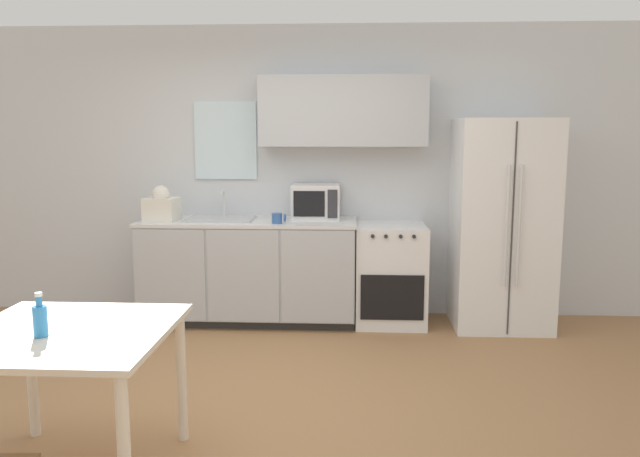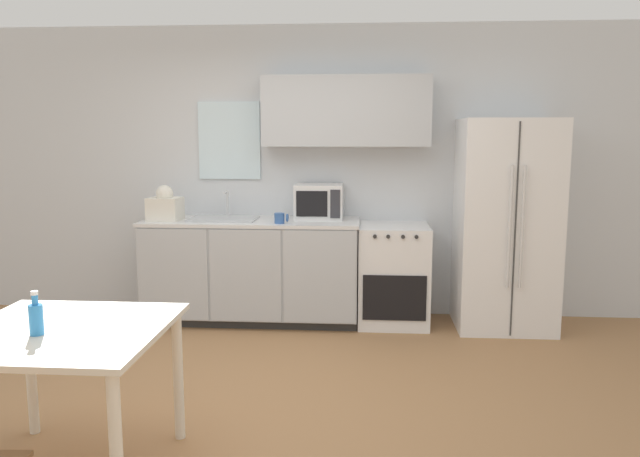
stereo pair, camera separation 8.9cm
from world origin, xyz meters
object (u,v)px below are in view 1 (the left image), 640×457
(oven_range, at_px, (390,274))
(coffee_mug, at_px, (278,218))
(dining_table, at_px, (67,352))
(drink_bottle, at_px, (40,319))
(microwave, at_px, (316,202))
(refrigerator, at_px, (502,224))

(oven_range, relative_size, coffee_mug, 7.31)
(dining_table, relative_size, drink_bottle, 4.71)
(microwave, distance_m, coffee_mug, 0.46)
(oven_range, xyz_separation_m, microwave, (-0.68, 0.10, 0.65))
(microwave, bearing_deg, oven_range, -8.51)
(oven_range, bearing_deg, drink_bottle, -122.47)
(dining_table, bearing_deg, coffee_mug, 73.75)
(oven_range, bearing_deg, refrigerator, -2.18)
(coffee_mug, xyz_separation_m, dining_table, (-0.73, -2.50, -0.32))
(oven_range, height_order, coffee_mug, coffee_mug)
(microwave, bearing_deg, refrigerator, -4.80)
(oven_range, distance_m, drink_bottle, 3.37)
(refrigerator, bearing_deg, microwave, 175.20)
(dining_table, distance_m, drink_bottle, 0.23)
(microwave, relative_size, drink_bottle, 2.05)
(microwave, distance_m, drink_bottle, 3.14)
(oven_range, height_order, dining_table, oven_range)
(oven_range, xyz_separation_m, refrigerator, (0.97, -0.04, 0.47))
(microwave, xyz_separation_m, coffee_mug, (-0.31, -0.32, -0.11))
(refrigerator, bearing_deg, drink_bottle, -134.82)
(oven_range, distance_m, microwave, 0.94)
(coffee_mug, relative_size, drink_bottle, 0.58)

